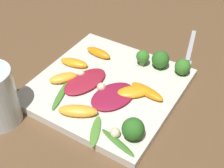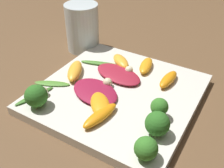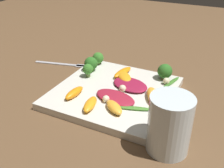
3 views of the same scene
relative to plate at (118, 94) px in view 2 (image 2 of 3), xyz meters
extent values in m
plane|color=brown|center=(0.00, 0.00, -0.01)|extent=(2.40, 2.40, 0.00)
cube|color=silver|center=(0.00, 0.00, 0.00)|extent=(0.30, 0.30, 0.02)
cylinder|color=silver|center=(0.18, -0.13, 0.05)|extent=(0.08, 0.08, 0.12)
ellipsoid|color=maroon|center=(0.02, -0.04, 0.02)|extent=(0.12, 0.08, 0.01)
ellipsoid|color=maroon|center=(0.03, 0.03, 0.02)|extent=(0.12, 0.10, 0.01)
ellipsoid|color=orange|center=(-0.08, -0.07, 0.02)|extent=(0.03, 0.07, 0.02)
ellipsoid|color=orange|center=(-0.01, -0.10, 0.02)|extent=(0.04, 0.07, 0.02)
ellipsoid|color=orange|center=(-0.02, 0.09, 0.02)|extent=(0.04, 0.08, 0.02)
ellipsoid|color=#FCAD33|center=(0.11, 0.00, 0.02)|extent=(0.06, 0.08, 0.02)
ellipsoid|color=orange|center=(0.00, 0.06, 0.02)|extent=(0.07, 0.08, 0.02)
ellipsoid|color=#FCAD33|center=(0.04, -0.09, 0.02)|extent=(0.06, 0.06, 0.02)
cylinder|color=#7A9E51|center=(0.10, 0.12, 0.02)|extent=(0.02, 0.02, 0.01)
sphere|color=#2D6B23|center=(0.10, 0.12, 0.03)|extent=(0.04, 0.04, 0.04)
cylinder|color=#7A9E51|center=(-0.12, 0.12, 0.01)|extent=(0.01, 0.01, 0.01)
sphere|color=#387A28|center=(-0.12, 0.12, 0.03)|extent=(0.04, 0.04, 0.04)
cylinder|color=#7A9E51|center=(-0.11, 0.07, 0.02)|extent=(0.01, 0.01, 0.01)
sphere|color=#2D6B23|center=(-0.11, 0.07, 0.03)|extent=(0.04, 0.04, 0.04)
cylinder|color=#7A9E51|center=(-0.10, 0.03, 0.02)|extent=(0.01, 0.01, 0.02)
sphere|color=#387A28|center=(-0.10, 0.03, 0.03)|extent=(0.03, 0.03, 0.03)
ellipsoid|color=#518E33|center=(0.12, 0.05, 0.01)|extent=(0.07, 0.05, 0.00)
ellipsoid|color=#3D7528|center=(0.13, 0.10, 0.01)|extent=(0.03, 0.08, 0.00)
ellipsoid|color=#47842D|center=(0.08, -0.06, 0.01)|extent=(0.09, 0.04, 0.01)
sphere|color=beige|center=(0.11, 0.09, 0.02)|extent=(0.02, 0.02, 0.02)
sphere|color=beige|center=(0.02, 0.00, 0.02)|extent=(0.02, 0.02, 0.02)
sphere|color=beige|center=(0.01, -0.06, 0.02)|extent=(0.02, 0.02, 0.02)
camera|label=1|loc=(0.42, 0.27, 0.45)|focal=50.00mm
camera|label=2|loc=(-0.20, 0.36, 0.32)|focal=42.00mm
camera|label=3|loc=(0.26, -0.54, 0.36)|focal=42.00mm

